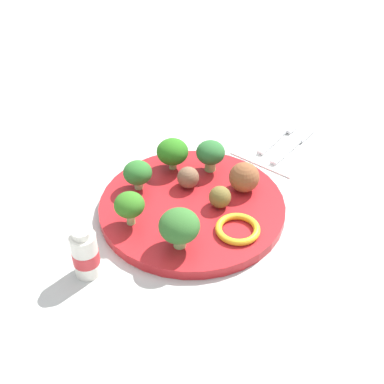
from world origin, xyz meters
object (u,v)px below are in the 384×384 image
(broccoli_floret_back_right, at_px, (138,173))
(yogurt_bottle, at_px, (85,254))
(meatball_mid_right, at_px, (188,177))
(broccoli_floret_mid_left, at_px, (211,153))
(broccoli_floret_back_left, at_px, (172,152))
(broccoli_floret_center, at_px, (129,205))
(pepper_ring_front_left, at_px, (238,229))
(broccoli_floret_front_right, at_px, (179,226))
(fork, at_px, (278,136))
(meatball_mid_left, at_px, (244,177))
(napkin, at_px, (284,143))
(plate, at_px, (192,206))
(meatball_far_rim, at_px, (220,197))
(knife, at_px, (295,143))

(broccoli_floret_back_right, relative_size, yogurt_bottle, 0.62)
(meatball_mid_right, bearing_deg, broccoli_floret_mid_left, -0.32)
(broccoli_floret_mid_left, bearing_deg, broccoli_floret_back_left, 124.07)
(broccoli_floret_center, height_order, pepper_ring_front_left, broccoli_floret_center)
(broccoli_floret_front_right, height_order, broccoli_floret_center, broccoli_floret_front_right)
(broccoli_floret_front_right, distance_m, broccoli_floret_back_right, 0.14)
(fork, bearing_deg, broccoli_floret_back_right, 162.91)
(meatball_mid_left, bearing_deg, broccoli_floret_mid_left, 82.35)
(pepper_ring_front_left, distance_m, napkin, 0.27)
(broccoli_floret_back_left, height_order, broccoli_floret_mid_left, same)
(napkin, bearing_deg, broccoli_floret_front_right, -175.31)
(broccoli_floret_back_left, height_order, pepper_ring_front_left, broccoli_floret_back_left)
(broccoli_floret_back_right, height_order, pepper_ring_front_left, broccoli_floret_back_right)
(broccoli_floret_mid_left, bearing_deg, plate, -160.90)
(pepper_ring_front_left, bearing_deg, broccoli_floret_front_right, 147.39)
(broccoli_floret_back_left, xyz_separation_m, broccoli_floret_center, (-0.14, -0.04, 0.00))
(broccoli_floret_mid_left, distance_m, napkin, 0.18)
(broccoli_floret_center, xyz_separation_m, broccoli_floret_mid_left, (0.17, -0.01, -0.00))
(meatball_far_rim, xyz_separation_m, fork, (0.24, 0.04, -0.03))
(broccoli_floret_center, distance_m, knife, 0.36)
(broccoli_floret_back_left, distance_m, broccoli_floret_mid_left, 0.06)
(broccoli_floret_back_right, distance_m, broccoli_floret_mid_left, 0.12)
(plate, xyz_separation_m, napkin, (0.25, -0.02, -0.01))
(broccoli_floret_back_left, bearing_deg, meatball_mid_left, -78.61)
(plate, height_order, knife, plate)
(broccoli_floret_center, bearing_deg, broccoli_floret_front_right, -84.25)
(fork, distance_m, yogurt_bottle, 0.44)
(fork, bearing_deg, broccoli_floret_back_left, 159.16)
(broccoli_floret_center, distance_m, meatball_mid_right, 0.12)
(meatball_far_rim, bearing_deg, broccoli_floret_mid_left, 45.77)
(meatball_far_rim, height_order, pepper_ring_front_left, meatball_far_rim)
(napkin, distance_m, fork, 0.02)
(meatball_mid_right, distance_m, fork, 0.23)
(napkin, bearing_deg, meatball_mid_left, -171.55)
(knife, bearing_deg, broccoli_floret_front_right, -178.45)
(broccoli_floret_center, xyz_separation_m, broccoli_floret_back_right, (0.07, 0.05, -0.00))
(plate, height_order, yogurt_bottle, yogurt_bottle)
(meatball_mid_right, height_order, meatball_far_rim, meatball_mid_right)
(broccoli_floret_front_right, bearing_deg, broccoli_floret_back_right, 66.06)
(yogurt_bottle, bearing_deg, broccoli_floret_center, 6.23)
(broccoli_floret_front_right, relative_size, broccoli_floret_mid_left, 1.11)
(broccoli_floret_center, bearing_deg, meatball_far_rim, -34.70)
(broccoli_floret_back_right, relative_size, broccoli_floret_mid_left, 0.90)
(broccoli_floret_front_right, height_order, pepper_ring_front_left, broccoli_floret_front_right)
(broccoli_floret_back_right, height_order, yogurt_bottle, yogurt_bottle)
(broccoli_floret_center, bearing_deg, meatball_mid_right, -4.88)
(plate, bearing_deg, meatball_mid_left, -29.71)
(meatball_far_rim, distance_m, pepper_ring_front_left, 0.06)
(broccoli_floret_back_right, distance_m, meatball_mid_left, 0.16)
(broccoli_floret_center, xyz_separation_m, fork, (0.35, -0.04, -0.04))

